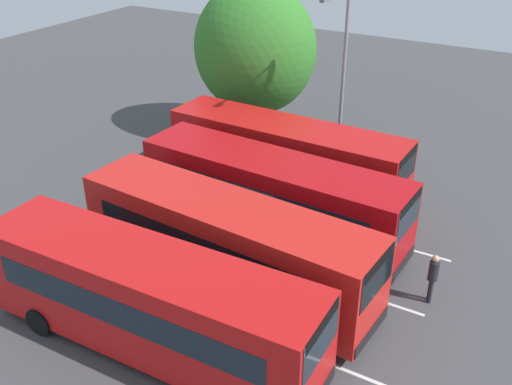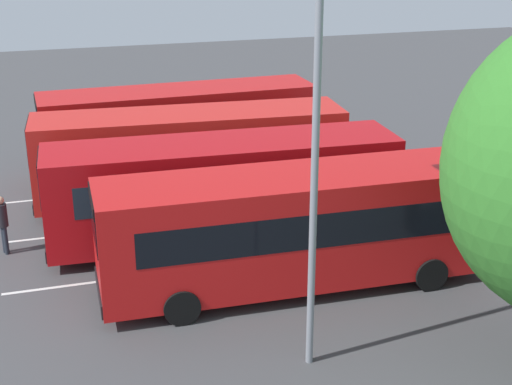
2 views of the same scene
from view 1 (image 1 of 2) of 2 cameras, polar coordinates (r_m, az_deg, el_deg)
ground_plane at (r=21.75m, az=-1.97°, el=-5.91°), size 69.03×69.03×0.00m
bus_far_left at (r=17.04m, az=-10.30°, el=-10.27°), size 10.53×2.78×3.17m
bus_center_left at (r=19.17m, az=-2.82°, el=-4.92°), size 10.62×3.18×3.17m
bus_center_right at (r=21.94m, az=1.66°, el=-0.26°), size 10.58×2.97×3.17m
bus_far_right at (r=25.08m, az=3.02°, el=3.58°), size 10.53×2.79×3.17m
pedestrian at (r=19.70m, az=16.86°, el=-7.65°), size 0.41×0.41×1.79m
street_lamp at (r=26.47m, az=8.32°, el=11.64°), size 0.28×2.67×8.26m
depot_tree at (r=30.45m, az=-0.12°, el=13.82°), size 6.35×5.72×7.92m
lane_stripe_outer_left at (r=19.51m, az=-7.36°, el=-10.80°), size 14.07×0.14×0.01m
lane_stripe_inner_left at (r=21.75m, az=-1.97°, el=-5.90°), size 14.07×0.14×0.01m
lane_stripe_inner_right at (r=24.27m, az=2.28°, el=-1.93°), size 14.07×0.14×0.01m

